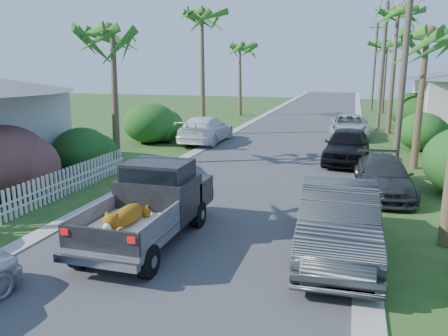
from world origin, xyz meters
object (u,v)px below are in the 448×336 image
(parked_car_rn, at_px, (338,222))
(parked_car_rm, at_px, (384,177))
(parked_car_lf, at_px, (206,130))
(palm_l_c, at_px, (202,13))
(palm_l_d, at_px, (240,45))
(palm_l_b, at_px, (111,30))
(utility_pole_c, at_px, (383,66))
(palm_r_c, at_px, (399,10))
(parked_car_rd, at_px, (349,126))
(pickup_truck, at_px, (155,201))
(utility_pole_d, at_px, (374,66))
(palm_r_b, at_px, (427,33))
(parked_car_rf, at_px, (347,146))
(utility_pole_b, at_px, (404,65))
(palm_r_d, at_px, (387,43))

(parked_car_rn, xyz_separation_m, parked_car_rm, (1.40, 5.85, -0.21))
(parked_car_lf, relative_size, palm_l_c, 0.60)
(parked_car_rn, bearing_deg, parked_car_lf, 117.53)
(parked_car_lf, bearing_deg, palm_l_d, -82.86)
(parked_car_rn, bearing_deg, palm_l_b, 141.53)
(parked_car_rn, relative_size, palm_l_d, 0.68)
(parked_car_rn, bearing_deg, palm_l_d, 106.51)
(utility_pole_c, bearing_deg, palm_r_c, -73.30)
(parked_car_rd, xyz_separation_m, palm_l_d, (-10.10, 10.43, 5.71))
(parked_car_rn, relative_size, parked_car_lf, 0.95)
(palm_r_c, bearing_deg, utility_pole_c, 106.70)
(palm_l_c, xyz_separation_m, palm_r_c, (12.20, 4.00, 0.20))
(parked_car_rd, distance_m, palm_r_c, 8.19)
(parked_car_rn, relative_size, palm_l_b, 0.71)
(parked_car_rn, xyz_separation_m, palm_l_c, (-9.60, 17.60, 7.05))
(pickup_truck, xyz_separation_m, parked_car_rd, (4.80, 19.36, -0.28))
(parked_car_rn, relative_size, palm_l_c, 0.57)
(palm_l_d, distance_m, palm_r_c, 15.10)
(parked_car_rn, xyz_separation_m, utility_pole_d, (2.00, 38.60, 3.74))
(palm_r_c, bearing_deg, utility_pole_d, 92.02)
(palm_r_b, bearing_deg, parked_car_lf, 160.79)
(pickup_truck, distance_m, parked_car_rm, 8.67)
(palm_l_d, bearing_deg, parked_car_rn, -71.16)
(parked_car_lf, distance_m, palm_r_b, 13.08)
(parked_car_rd, bearing_deg, palm_l_b, -133.76)
(parked_car_lf, bearing_deg, parked_car_rd, -150.59)
(parked_car_rm, bearing_deg, parked_car_rd, 91.32)
(palm_r_b, xyz_separation_m, utility_pole_c, (-1.00, 13.00, -1.35))
(pickup_truck, xyz_separation_m, parked_car_rn, (4.80, 0.19, -0.15))
(pickup_truck, distance_m, parked_car_rf, 12.26)
(palm_l_c, height_order, utility_pole_c, palm_l_c)
(pickup_truck, relative_size, utility_pole_b, 0.57)
(pickup_truck, relative_size, palm_l_d, 0.66)
(parked_car_rn, bearing_deg, palm_l_c, 116.29)
(palm_l_c, bearing_deg, utility_pole_c, 27.35)
(parked_car_rf, bearing_deg, parked_car_rd, 94.39)
(parked_car_rm, distance_m, parked_car_rd, 13.39)
(parked_car_lf, height_order, palm_r_c, palm_r_c)
(parked_car_rn, relative_size, utility_pole_c, 0.58)
(palm_r_d, relative_size, utility_pole_d, 0.89)
(parked_car_rd, xyz_separation_m, palm_l_b, (-10.40, -11.57, 5.42))
(pickup_truck, height_order, utility_pole_d, utility_pole_d)
(parked_car_lf, xyz_separation_m, palm_r_b, (11.35, -3.96, 5.16))
(pickup_truck, distance_m, palm_r_d, 37.05)
(parked_car_rf, height_order, parked_car_lf, parked_car_rf)
(parked_car_rm, relative_size, palm_r_d, 0.56)
(parked_car_rm, distance_m, parked_car_rf, 5.43)
(parked_car_lf, distance_m, palm_l_d, 16.16)
(parked_car_rf, xyz_separation_m, palm_r_c, (2.60, 10.51, 7.28))
(parked_car_lf, bearing_deg, palm_l_c, -67.21)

